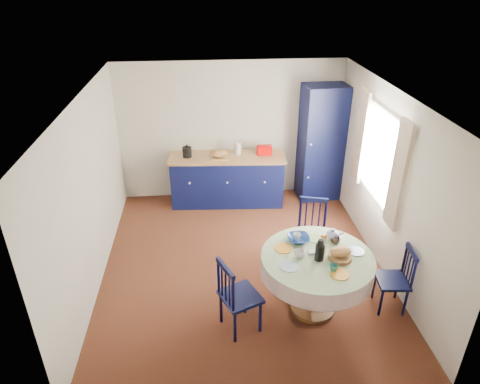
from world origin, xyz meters
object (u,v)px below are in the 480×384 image
object	(u,v)px
pantry_cabinet	(321,143)
mug_b	(333,268)
chair_far	(311,232)
cobalt_bowl	(298,239)
kitchen_counter	(227,179)
mug_a	(300,254)
dining_table	(317,265)
mug_d	(297,237)
chair_left	(237,296)
chair_right	(396,279)
mug_c	(335,240)

from	to	relation	value
pantry_cabinet	mug_b	size ratio (longest dim) A/B	22.14
chair_far	cobalt_bowl	bearing A→B (deg)	-102.80
kitchen_counter	chair_far	world-z (taller)	kitchen_counter
pantry_cabinet	cobalt_bowl	size ratio (longest dim) A/B	7.60
kitchen_counter	mug_a	size ratio (longest dim) A/B	17.07
dining_table	mug_d	size ratio (longest dim) A/B	13.43
chair_left	cobalt_bowl	size ratio (longest dim) A/B	3.55
chair_right	mug_a	bearing A→B (deg)	-86.84
mug_b	kitchen_counter	bearing A→B (deg)	107.52
chair_far	mug_d	world-z (taller)	chair_far
dining_table	kitchen_counter	bearing A→B (deg)	107.41
chair_far	mug_b	bearing A→B (deg)	-78.38
dining_table	mug_d	bearing A→B (deg)	117.25
mug_a	cobalt_bowl	size ratio (longest dim) A/B	0.44
mug_a	mug_c	size ratio (longest dim) A/B	1.11
chair_left	mug_a	xyz separation A→B (m)	(0.76, 0.24, 0.37)
mug_b	mug_a	bearing A→B (deg)	137.92
chair_far	mug_c	distance (m)	0.83
pantry_cabinet	chair_right	world-z (taller)	pantry_cabinet
chair_left	pantry_cabinet	bearing A→B (deg)	-52.51
mug_c	cobalt_bowl	world-z (taller)	mug_c
kitchen_counter	mug_a	xyz separation A→B (m)	(0.68, -2.89, 0.40)
dining_table	chair_far	distance (m)	1.03
chair_right	pantry_cabinet	bearing A→B (deg)	-170.51
chair_right	mug_a	world-z (taller)	mug_a
kitchen_counter	dining_table	xyz separation A→B (m)	(0.91, -2.90, 0.23)
pantry_cabinet	mug_c	bearing A→B (deg)	-105.88
dining_table	mug_a	distance (m)	0.29
kitchen_counter	mug_c	xyz separation A→B (m)	(1.19, -2.64, 0.39)
chair_left	dining_table	bearing A→B (deg)	-100.09
pantry_cabinet	chair_far	xyz separation A→B (m)	(-0.62, -2.00, -0.55)
chair_right	mug_c	xyz separation A→B (m)	(-0.72, 0.30, 0.42)
pantry_cabinet	mug_c	world-z (taller)	pantry_cabinet
chair_left	mug_c	distance (m)	1.41
dining_table	cobalt_bowl	world-z (taller)	dining_table
mug_a	chair_left	bearing A→B (deg)	-162.36
dining_table	mug_b	world-z (taller)	dining_table
mug_c	mug_d	distance (m)	0.48
cobalt_bowl	kitchen_counter	bearing A→B (deg)	106.06
mug_a	mug_c	bearing A→B (deg)	26.00
kitchen_counter	dining_table	world-z (taller)	kitchen_counter
chair_far	cobalt_bowl	xyz separation A→B (m)	(-0.35, -0.66, 0.36)
mug_a	pantry_cabinet	bearing A→B (deg)	71.06
mug_d	chair_right	bearing A→B (deg)	-18.98
mug_d	cobalt_bowl	bearing A→B (deg)	-58.83
mug_c	cobalt_bowl	bearing A→B (deg)	169.60
chair_left	mug_a	size ratio (longest dim) A/B	8.08
chair_right	mug_c	distance (m)	0.89
mug_a	cobalt_bowl	bearing A→B (deg)	80.19
chair_left	kitchen_counter	bearing A→B (deg)	-25.09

